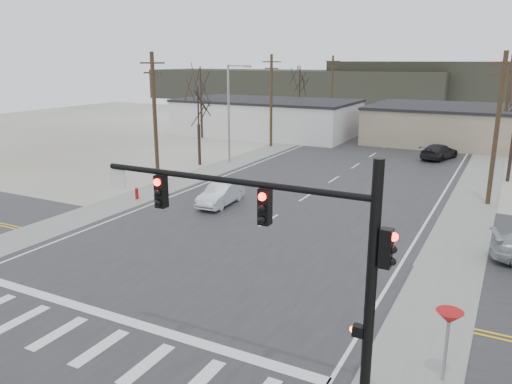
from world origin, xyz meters
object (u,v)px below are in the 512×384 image
fire_hydrant (137,194)px  car_far_b (383,121)px  traffic_signal_mast (302,246)px  car_far_a (439,152)px  sedan_crossing (221,194)px

fire_hydrant → car_far_b: size_ratio=0.21×
traffic_signal_mast → car_far_b: size_ratio=2.13×
fire_hydrant → car_far_a: 29.83m
car_far_b → sedan_crossing: bearing=-71.7°
traffic_signal_mast → sedan_crossing: (-12.23, 15.75, -3.90)m
traffic_signal_mast → car_far_a: traffic_signal_mast is taller
car_far_a → traffic_signal_mast: bearing=109.2°
traffic_signal_mast → fire_hydrant: 23.39m
fire_hydrant → car_far_b: bearing=83.2°
traffic_signal_mast → car_far_a: (-1.65, 39.08, -3.90)m
sedan_crossing → car_far_b: 45.60m
fire_hydrant → sedan_crossing: size_ratio=0.20×
sedan_crossing → car_far_b: bearing=86.8°
fire_hydrant → sedan_crossing: 6.08m
traffic_signal_mast → car_far_b: (-12.45, 61.34, -3.91)m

